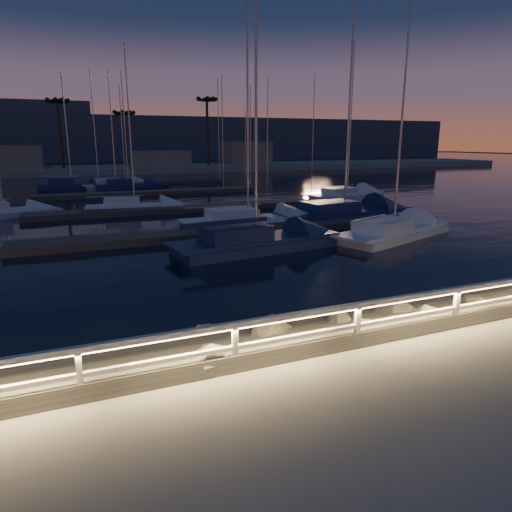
% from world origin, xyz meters
% --- Properties ---
extents(ground, '(400.00, 400.00, 0.00)m').
position_xyz_m(ground, '(0.00, 0.00, 0.00)').
color(ground, gray).
rests_on(ground, ground).
extents(harbor_water, '(400.00, 440.00, 0.60)m').
position_xyz_m(harbor_water, '(0.00, 31.22, -0.97)').
color(harbor_water, black).
rests_on(harbor_water, ground).
extents(guard_rail, '(44.11, 0.12, 1.06)m').
position_xyz_m(guard_rail, '(-0.07, -0.00, 0.77)').
color(guard_rail, white).
rests_on(guard_rail, ground).
extents(riprap, '(38.80, 1.65, 1.16)m').
position_xyz_m(riprap, '(-5.77, 0.66, -0.04)').
color(riprap, slate).
rests_on(riprap, ground).
extents(floating_docks, '(22.00, 36.00, 0.40)m').
position_xyz_m(floating_docks, '(0.00, 32.50, -0.40)').
color(floating_docks, '#4F4641').
rests_on(floating_docks, ground).
extents(far_shore, '(160.00, 14.00, 5.20)m').
position_xyz_m(far_shore, '(-0.12, 74.05, 0.29)').
color(far_shore, gray).
rests_on(far_shore, ground).
extents(palm_left, '(3.00, 3.00, 11.20)m').
position_xyz_m(palm_left, '(-8.00, 72.00, 10.14)').
color(palm_left, '#483121').
rests_on(palm_left, ground).
extents(palm_center, '(3.00, 3.00, 9.70)m').
position_xyz_m(palm_center, '(2.00, 73.00, 8.78)').
color(palm_center, '#483121').
rests_on(palm_center, ground).
extents(palm_right, '(3.00, 3.00, 12.20)m').
position_xyz_m(palm_right, '(16.00, 72.00, 11.03)').
color(palm_right, '#483121').
rests_on(palm_right, ground).
extents(distant_hills, '(230.00, 37.50, 18.00)m').
position_xyz_m(distant_hills, '(-22.13, 133.69, 4.74)').
color(distant_hills, '#384356').
rests_on(distant_hills, ground).
extents(sailboat_b, '(8.94, 3.70, 14.80)m').
position_xyz_m(sailboat_b, '(0.25, 12.09, -0.13)').
color(sailboat_b, navy).
rests_on(sailboat_b, ground).
extents(sailboat_c, '(8.45, 2.81, 14.18)m').
position_xyz_m(sailboat_c, '(2.20, 18.13, -0.16)').
color(sailboat_c, white).
rests_on(sailboat_c, ground).
extents(sailboat_d, '(8.89, 5.26, 14.56)m').
position_xyz_m(sailboat_d, '(8.53, 11.92, -0.17)').
color(sailboat_d, white).
rests_on(sailboat_d, ground).
extents(sailboat_e, '(6.67, 3.71, 11.02)m').
position_xyz_m(sailboat_e, '(-12.39, 28.18, -0.19)').
color(sailboat_e, white).
rests_on(sailboat_e, ground).
extents(sailboat_g, '(7.34, 3.06, 12.10)m').
position_xyz_m(sailboat_g, '(-3.41, 27.46, -0.20)').
color(sailboat_g, white).
rests_on(sailboat_g, ground).
extents(sailboat_h, '(10.33, 4.17, 17.00)m').
position_xyz_m(sailboat_h, '(9.33, 18.23, -0.13)').
color(sailboat_h, navy).
rests_on(sailboat_h, ground).
extents(sailboat_k, '(7.80, 4.05, 12.76)m').
position_xyz_m(sailboat_k, '(-2.80, 46.70, -0.19)').
color(sailboat_k, white).
rests_on(sailboat_k, ground).
extents(sailboat_l, '(8.44, 4.22, 13.75)m').
position_xyz_m(sailboat_l, '(15.98, 27.83, -0.19)').
color(sailboat_l, white).
rests_on(sailboat_l, ground).
extents(sailboat_m, '(7.49, 3.42, 12.39)m').
position_xyz_m(sailboat_m, '(-7.52, 47.27, -0.16)').
color(sailboat_m, navy).
rests_on(sailboat_m, ground).
extents(sailboat_n, '(7.61, 3.05, 12.63)m').
position_xyz_m(sailboat_n, '(-1.59, 45.26, -0.17)').
color(sailboat_n, navy).
rests_on(sailboat_n, ground).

